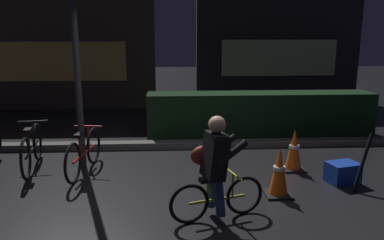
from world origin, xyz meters
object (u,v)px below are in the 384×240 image
object	(u,v)px
street_post	(78,76)
closed_umbrella	(363,162)
parked_bike_left_mid	(32,149)
blue_crate	(343,173)
parked_bike_center_left	(84,153)
cyclist	(215,168)
traffic_cone_far	(294,150)
traffic_cone_near	(279,172)

from	to	relation	value
street_post	closed_umbrella	xyz separation A→B (m)	(4.11, -1.15, -1.10)
parked_bike_left_mid	blue_crate	xyz separation A→B (m)	(4.74, -0.85, -0.19)
parked_bike_center_left	cyclist	world-z (taller)	cyclist
traffic_cone_far	parked_bike_center_left	bearing A→B (deg)	179.02
parked_bike_center_left	cyclist	size ratio (longest dim) A/B	1.21
traffic_cone_far	closed_umbrella	bearing A→B (deg)	-49.51
traffic_cone_near	blue_crate	size ratio (longest dim) A/B	1.54
blue_crate	closed_umbrella	distance (m)	0.38
parked_bike_left_mid	traffic_cone_near	bearing A→B (deg)	-117.34
street_post	blue_crate	xyz separation A→B (m)	(3.95, -0.90, -1.34)
traffic_cone_far	blue_crate	distance (m)	0.82
blue_crate	cyclist	distance (m)	2.29
blue_crate	traffic_cone_far	bearing A→B (deg)	133.75
traffic_cone_far	closed_umbrella	xyz separation A→B (m)	(0.71, -0.83, 0.07)
parked_bike_left_mid	cyclist	size ratio (longest dim) A/B	1.28
street_post	parked_bike_left_mid	size ratio (longest dim) A/B	1.88
traffic_cone_far	cyclist	xyz separation A→B (m)	(-1.45, -1.59, 0.31)
street_post	traffic_cone_far	world-z (taller)	street_post
parked_bike_left_mid	parked_bike_center_left	bearing A→B (deg)	-112.41
parked_bike_left_mid	cyclist	world-z (taller)	cyclist
parked_bike_left_mid	traffic_cone_near	size ratio (longest dim) A/B	2.35
parked_bike_center_left	cyclist	xyz separation A→B (m)	(1.86, -1.64, 0.31)
parked_bike_center_left	traffic_cone_far	bearing A→B (deg)	-83.22
traffic_cone_near	closed_umbrella	size ratio (longest dim) A/B	0.80
street_post	traffic_cone_far	distance (m)	3.61
blue_crate	traffic_cone_near	bearing A→B (deg)	-159.44
street_post	traffic_cone_near	size ratio (longest dim) A/B	4.41
parked_bike_center_left	cyclist	distance (m)	2.50
parked_bike_center_left	closed_umbrella	size ratio (longest dim) A/B	1.78
traffic_cone_near	cyclist	world-z (taller)	cyclist
street_post	blue_crate	bearing A→B (deg)	-12.83
street_post	closed_umbrella	bearing A→B (deg)	-15.65
traffic_cone_near	traffic_cone_far	world-z (taller)	traffic_cone_near
street_post	parked_bike_left_mid	distance (m)	1.40
parked_bike_left_mid	parked_bike_center_left	distance (m)	0.89
closed_umbrella	traffic_cone_far	bearing A→B (deg)	93.12
blue_crate	cyclist	world-z (taller)	cyclist
parked_bike_center_left	parked_bike_left_mid	bearing A→B (deg)	83.94
parked_bike_left_mid	closed_umbrella	size ratio (longest dim) A/B	1.87
parked_bike_center_left	traffic_cone_near	size ratio (longest dim) A/B	2.23
traffic_cone_far	closed_umbrella	world-z (taller)	closed_umbrella
cyclist	street_post	bearing A→B (deg)	118.70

